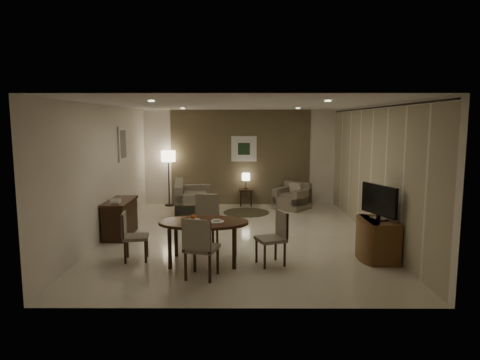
{
  "coord_description": "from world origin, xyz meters",
  "views": [
    {
      "loc": [
        0.03,
        -8.68,
        2.36
      ],
      "look_at": [
        0.0,
        0.2,
        1.15
      ],
      "focal_mm": 32.0,
      "sensor_mm": 36.0,
      "label": 1
    }
  ],
  "objects_px": {
    "side_table": "(246,197)",
    "console_desk": "(120,218)",
    "tv_cabinet": "(378,239)",
    "armchair": "(292,196)",
    "chair_left": "(136,236)",
    "sofa": "(193,199)",
    "floor_lamp": "(169,178)",
    "chair_far": "(205,222)",
    "dining_table": "(204,242)",
    "chair_right": "(270,238)",
    "chair_near": "(202,247)"
  },
  "relations": [
    {
      "from": "console_desk",
      "to": "chair_right",
      "type": "xyz_separation_m",
      "value": [
        3.0,
        -1.79,
        0.07
      ]
    },
    {
      "from": "chair_far",
      "to": "chair_right",
      "type": "height_order",
      "value": "chair_far"
    },
    {
      "from": "tv_cabinet",
      "to": "dining_table",
      "type": "bearing_deg",
      "value": -176.39
    },
    {
      "from": "console_desk",
      "to": "chair_near",
      "type": "relative_size",
      "value": 1.26
    },
    {
      "from": "dining_table",
      "to": "floor_lamp",
      "type": "height_order",
      "value": "floor_lamp"
    },
    {
      "from": "chair_far",
      "to": "floor_lamp",
      "type": "bearing_deg",
      "value": 116.37
    },
    {
      "from": "dining_table",
      "to": "chair_far",
      "type": "distance_m",
      "value": 0.84
    },
    {
      "from": "chair_left",
      "to": "dining_table",
      "type": "bearing_deg",
      "value": -103.74
    },
    {
      "from": "chair_right",
      "to": "chair_far",
      "type": "bearing_deg",
      "value": -148.6
    },
    {
      "from": "chair_left",
      "to": "armchair",
      "type": "height_order",
      "value": "chair_left"
    },
    {
      "from": "chair_left",
      "to": "floor_lamp",
      "type": "relative_size",
      "value": 0.54
    },
    {
      "from": "chair_far",
      "to": "floor_lamp",
      "type": "relative_size",
      "value": 0.64
    },
    {
      "from": "dining_table",
      "to": "console_desk",
      "type": "bearing_deg",
      "value": 138.15
    },
    {
      "from": "console_desk",
      "to": "dining_table",
      "type": "bearing_deg",
      "value": -41.85
    },
    {
      "from": "dining_table",
      "to": "chair_right",
      "type": "bearing_deg",
      "value": -5.33
    },
    {
      "from": "sofa",
      "to": "dining_table",
      "type": "bearing_deg",
      "value": -178.52
    },
    {
      "from": "tv_cabinet",
      "to": "floor_lamp",
      "type": "distance_m",
      "value": 6.51
    },
    {
      "from": "dining_table",
      "to": "tv_cabinet",
      "type": "bearing_deg",
      "value": 3.61
    },
    {
      "from": "console_desk",
      "to": "sofa",
      "type": "height_order",
      "value": "sofa"
    },
    {
      "from": "console_desk",
      "to": "dining_table",
      "type": "height_order",
      "value": "console_desk"
    },
    {
      "from": "side_table",
      "to": "console_desk",
      "type": "bearing_deg",
      "value": -129.15
    },
    {
      "from": "console_desk",
      "to": "dining_table",
      "type": "xyz_separation_m",
      "value": [
        1.89,
        -1.69,
        -0.02
      ]
    },
    {
      "from": "chair_left",
      "to": "armchair",
      "type": "bearing_deg",
      "value": -44.59
    },
    {
      "from": "side_table",
      "to": "chair_far",
      "type": "bearing_deg",
      "value": -101.18
    },
    {
      "from": "side_table",
      "to": "dining_table",
      "type": "bearing_deg",
      "value": -98.74
    },
    {
      "from": "dining_table",
      "to": "chair_left",
      "type": "xyz_separation_m",
      "value": [
        -1.17,
        0.11,
        0.07
      ]
    },
    {
      "from": "tv_cabinet",
      "to": "armchair",
      "type": "height_order",
      "value": "armchair"
    },
    {
      "from": "sofa",
      "to": "chair_right",
      "type": "bearing_deg",
      "value": -163.31
    },
    {
      "from": "armchair",
      "to": "side_table",
      "type": "xyz_separation_m",
      "value": [
        -1.24,
        0.47,
        -0.12
      ]
    },
    {
      "from": "sofa",
      "to": "floor_lamp",
      "type": "distance_m",
      "value": 1.56
    },
    {
      "from": "chair_right",
      "to": "armchair",
      "type": "distance_m",
      "value": 4.66
    },
    {
      "from": "chair_far",
      "to": "side_table",
      "type": "bearing_deg",
      "value": 86.88
    },
    {
      "from": "chair_left",
      "to": "side_table",
      "type": "relative_size",
      "value": 1.76
    },
    {
      "from": "console_desk",
      "to": "tv_cabinet",
      "type": "xyz_separation_m",
      "value": [
        4.89,
        -1.5,
        -0.03
      ]
    },
    {
      "from": "floor_lamp",
      "to": "chair_far",
      "type": "bearing_deg",
      "value": -71.69
    },
    {
      "from": "chair_far",
      "to": "armchair",
      "type": "bearing_deg",
      "value": 68.62
    },
    {
      "from": "console_desk",
      "to": "side_table",
      "type": "relative_size",
      "value": 2.51
    },
    {
      "from": "chair_near",
      "to": "sofa",
      "type": "xyz_separation_m",
      "value": [
        -0.62,
        4.38,
        -0.05
      ]
    },
    {
      "from": "chair_far",
      "to": "side_table",
      "type": "height_order",
      "value": "chair_far"
    },
    {
      "from": "dining_table",
      "to": "side_table",
      "type": "bearing_deg",
      "value": 81.26
    },
    {
      "from": "chair_far",
      "to": "chair_left",
      "type": "bearing_deg",
      "value": -139.16
    },
    {
      "from": "sofa",
      "to": "chair_near",
      "type": "bearing_deg",
      "value": -179.53
    },
    {
      "from": "sofa",
      "to": "armchair",
      "type": "bearing_deg",
      "value": -80.4
    },
    {
      "from": "dining_table",
      "to": "armchair",
      "type": "height_order",
      "value": "armchair"
    },
    {
      "from": "floor_lamp",
      "to": "armchair",
      "type": "bearing_deg",
      "value": -7.86
    },
    {
      "from": "chair_far",
      "to": "dining_table",
      "type": "bearing_deg",
      "value": -78.21
    },
    {
      "from": "chair_far",
      "to": "tv_cabinet",
      "type": "bearing_deg",
      "value": -3.66
    },
    {
      "from": "dining_table",
      "to": "floor_lamp",
      "type": "relative_size",
      "value": 0.97
    },
    {
      "from": "console_desk",
      "to": "side_table",
      "type": "height_order",
      "value": "console_desk"
    },
    {
      "from": "chair_near",
      "to": "console_desk",
      "type": "bearing_deg",
      "value": -36.76
    }
  ]
}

